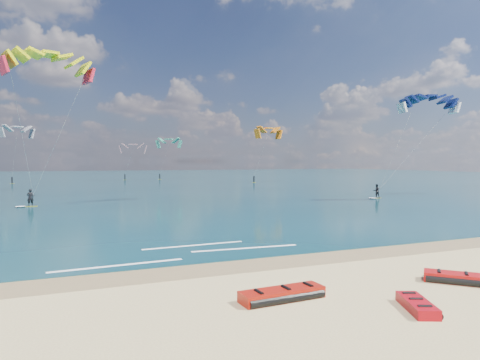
% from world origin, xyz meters
% --- Properties ---
extents(ground, '(320.00, 320.00, 0.00)m').
position_xyz_m(ground, '(0.00, 40.00, 0.00)').
color(ground, tan).
rests_on(ground, ground).
extents(wet_sand_strip, '(320.00, 2.40, 0.01)m').
position_xyz_m(wet_sand_strip, '(0.00, 3.00, 0.00)').
color(wet_sand_strip, brown).
rests_on(wet_sand_strip, ground).
extents(sea, '(320.00, 200.00, 0.04)m').
position_xyz_m(sea, '(0.00, 104.00, 0.02)').
color(sea, '#0A3238').
rests_on(sea, ground).
extents(packed_kite_left, '(3.25, 1.38, 0.44)m').
position_xyz_m(packed_kite_left, '(1.34, -1.83, 0.00)').
color(packed_kite_left, '#A51408').
rests_on(packed_kite_left, ground).
extents(packed_kite_mid, '(2.91, 2.93, 0.43)m').
position_xyz_m(packed_kite_mid, '(8.64, -2.73, 0.00)').
color(packed_kite_mid, '#B90D0C').
rests_on(packed_kite_mid, ground).
extents(packed_kite_right, '(1.79, 2.36, 0.37)m').
position_xyz_m(packed_kite_right, '(4.78, -4.33, 0.00)').
color(packed_kite_right, '#AE0710').
rests_on(packed_kite_right, ground).
extents(kitesurfer_main, '(8.96, 8.63, 15.80)m').
position_xyz_m(kitesurfer_main, '(-7.51, 30.61, 8.18)').
color(kitesurfer_main, '#C8C817').
rests_on(kitesurfer_main, sea).
extents(kitesurfer_far, '(9.95, 6.75, 13.72)m').
position_xyz_m(kitesurfer_far, '(32.83, 26.09, 7.18)').
color(kitesurfer_far, gold).
rests_on(kitesurfer_far, sea).
extents(shoreline_foam, '(12.57, 3.60, 0.01)m').
position_xyz_m(shoreline_foam, '(0.46, 6.45, 0.05)').
color(shoreline_foam, white).
rests_on(shoreline_foam, ground).
extents(distant_kites, '(84.58, 44.33, 14.83)m').
position_xyz_m(distant_kites, '(-5.37, 81.51, 5.74)').
color(distant_kites, '#2F836A').
rests_on(distant_kites, ground).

